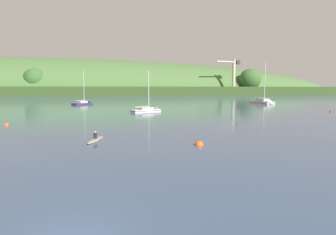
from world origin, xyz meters
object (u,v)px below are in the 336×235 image
(sailboat_near_mooring, at_px, (84,104))
(canoe_with_paddler, at_px, (95,140))
(mooring_buoy_far_upstream, at_px, (331,112))
(sailboat_far_left, at_px, (264,103))
(mooring_buoy_off_fishing_boat, at_px, (199,145))
(dockside_crane, at_px, (233,77))
(sailboat_midwater_white, at_px, (150,111))
(mooring_buoy_foreground, at_px, (7,125))

(sailboat_near_mooring, relative_size, canoe_with_paddler, 2.66)
(mooring_buoy_far_upstream, bearing_deg, sailboat_far_left, 88.24)
(mooring_buoy_off_fishing_boat, bearing_deg, canoe_with_paddler, 158.22)
(dockside_crane, xyz_separation_m, mooring_buoy_far_upstream, (-35.50, -143.33, -12.06))
(sailboat_near_mooring, bearing_deg, sailboat_midwater_white, -109.51)
(sailboat_near_mooring, relative_size, mooring_buoy_foreground, 15.16)
(sailboat_midwater_white, bearing_deg, sailboat_near_mooring, 95.32)
(sailboat_near_mooring, bearing_deg, mooring_buoy_far_upstream, -82.45)
(dockside_crane, distance_m, sailboat_near_mooring, 140.40)
(sailboat_near_mooring, distance_m, sailboat_far_left, 52.60)
(mooring_buoy_off_fishing_boat, bearing_deg, dockside_crane, 67.76)
(sailboat_near_mooring, height_order, sailboat_midwater_white, sailboat_near_mooring)
(dockside_crane, bearing_deg, mooring_buoy_far_upstream, 61.17)
(canoe_with_paddler, bearing_deg, mooring_buoy_off_fishing_boat, -97.18)
(dockside_crane, distance_m, canoe_with_paddler, 187.18)
(canoe_with_paddler, distance_m, mooring_buoy_far_upstream, 50.92)
(dockside_crane, relative_size, sailboat_far_left, 1.74)
(dockside_crane, relative_size, sailboat_near_mooring, 2.27)
(sailboat_near_mooring, relative_size, sailboat_midwater_white, 1.12)
(sailboat_far_left, relative_size, canoe_with_paddler, 3.47)
(sailboat_far_left, relative_size, mooring_buoy_off_fishing_boat, 16.18)
(sailboat_near_mooring, height_order, mooring_buoy_foreground, sailboat_near_mooring)
(mooring_buoy_foreground, xyz_separation_m, mooring_buoy_far_upstream, (56.26, 12.14, 0.00))
(sailboat_far_left, bearing_deg, dockside_crane, 150.41)
(mooring_buoy_foreground, relative_size, mooring_buoy_off_fishing_boat, 0.82)
(dockside_crane, height_order, sailboat_midwater_white, dockside_crane)
(sailboat_midwater_white, bearing_deg, sailboat_far_left, 8.61)
(dockside_crane, bearing_deg, sailboat_midwater_white, 47.65)
(sailboat_midwater_white, relative_size, mooring_buoy_foreground, 13.49)
(sailboat_midwater_white, bearing_deg, dockside_crane, 38.23)
(sailboat_far_left, distance_m, mooring_buoy_far_upstream, 29.85)
(mooring_buoy_off_fishing_boat, bearing_deg, sailboat_midwater_white, 91.08)
(mooring_buoy_far_upstream, bearing_deg, mooring_buoy_off_fishing_boat, -140.15)
(mooring_buoy_off_fishing_boat, relative_size, mooring_buoy_far_upstream, 1.37)
(dockside_crane, relative_size, canoe_with_paddler, 6.05)
(mooring_buoy_foreground, bearing_deg, sailboat_midwater_white, 41.60)
(mooring_buoy_far_upstream, bearing_deg, sailboat_near_mooring, 146.73)
(sailboat_midwater_white, relative_size, sailboat_far_left, 0.68)
(sailboat_midwater_white, relative_size, mooring_buoy_far_upstream, 15.17)
(canoe_with_paddler, height_order, mooring_buoy_foreground, canoe_with_paddler)
(canoe_with_paddler, height_order, mooring_buoy_off_fishing_boat, canoe_with_paddler)
(sailboat_midwater_white, height_order, canoe_with_paddler, sailboat_midwater_white)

